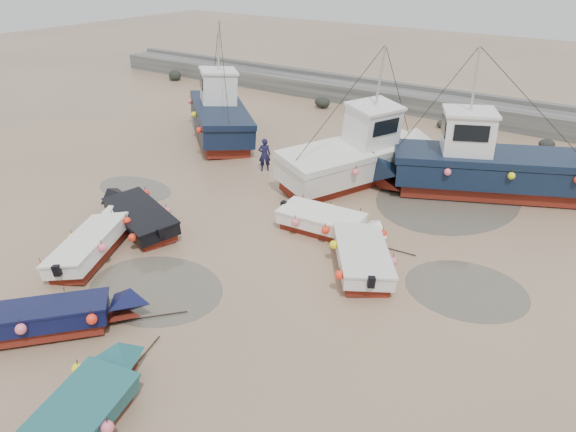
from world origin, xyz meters
name	(u,v)px	position (x,y,z in m)	size (l,w,h in m)	color
ground	(249,275)	(0.00, 0.00, 0.00)	(120.00, 120.00, 0.00)	tan
seawall	(472,111)	(0.05, 21.99, 0.63)	(60.00, 4.92, 1.50)	slate
puddle_a	(156,288)	(-1.92, -2.38, 0.00)	(4.58, 4.58, 0.01)	#575146
puddle_b	(466,289)	(6.20, 3.25, 0.00)	(3.88, 3.88, 0.01)	#575146
puddle_c	(135,189)	(-8.75, 2.75, 0.00)	(3.88, 3.88, 0.01)	#575146
puddle_d	(448,198)	(3.16, 9.77, 0.00)	(5.82, 5.82, 0.01)	#575146
dinghy_0	(95,240)	(-5.31, -1.99, 0.54)	(3.44, 5.84, 1.43)	maroon
dinghy_1	(58,315)	(-2.49, -5.41, 0.55)	(4.29, 4.76, 1.43)	maroon
dinghy_2	(83,406)	(0.98, -7.19, 0.56)	(2.42, 5.16, 1.43)	maroon
dinghy_4	(138,213)	(-5.80, 0.39, 0.54)	(6.14, 3.16, 1.43)	maroon
dinghy_5	(330,221)	(0.66, 4.03, 0.56)	(5.47, 2.11, 1.43)	maroon
dinghy_6	(360,250)	(2.66, 2.69, 0.55)	(4.17, 5.30, 1.43)	maroon
cabin_boat_0	(217,113)	(-10.84, 10.78, 1.32)	(8.96, 8.15, 6.22)	maroon
cabin_boat_1	(360,153)	(-0.98, 9.35, 1.34)	(5.06, 9.82, 6.22)	maroon
cabin_boat_2	(474,164)	(3.69, 11.00, 1.30)	(10.77, 6.56, 6.22)	maroon
person	(265,171)	(-5.33, 7.89, 0.00)	(0.59, 0.39, 1.62)	#151532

